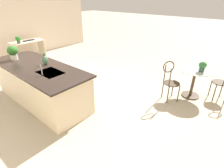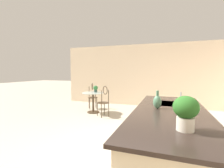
{
  "view_description": "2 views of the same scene",
  "coord_description": "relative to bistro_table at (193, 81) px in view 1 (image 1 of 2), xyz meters",
  "views": [
    {
      "loc": [
        -3.47,
        2.62,
        2.38
      ],
      "look_at": [
        -1.45,
        0.25,
        0.81
      ],
      "focal_mm": 28.41,
      "sensor_mm": 36.0,
      "label": 1
    },
    {
      "loc": [
        2.86,
        0.8,
        1.5
      ],
      "look_at": [
        -1.58,
        -0.75,
        1.14
      ],
      "focal_mm": 25.71,
      "sensor_mm": 36.0,
      "label": 2
    }
  ],
  "objects": [
    {
      "name": "potted_plant_on_desk",
      "position": [
        5.95,
        1.61,
        0.44
      ],
      "size": [
        0.18,
        0.18,
        0.26
      ],
      "color": "#385147",
      "rests_on": "writing_desk"
    },
    {
      "name": "sink_faucet",
      "position": [
        2.17,
        2.81,
        0.58
      ],
      "size": [
        0.02,
        0.02,
        0.22
      ],
      "primitive_type": "cylinder",
      "color": "#B2B5BA",
      "rests_on": "kitchen_island"
    },
    {
      "name": "potted_plant_on_table",
      "position": [
        -0.13,
        0.04,
        0.43
      ],
      "size": [
        0.17,
        0.17,
        0.25
      ],
      "color": "#385147",
      "rests_on": "bistro_table"
    },
    {
      "name": "writing_desk",
      "position": [
        6.07,
        1.26,
        0.06
      ],
      "size": [
        0.6,
        1.2,
        0.74
      ],
      "color": "beige",
      "rests_on": "ground"
    },
    {
      "name": "bistro_table",
      "position": [
        0.0,
        0.0,
        0.0
      ],
      "size": [
        0.8,
        0.8,
        0.74
      ],
      "color": "#3D2D1E",
      "rests_on": "ground"
    },
    {
      "name": "wall_right",
      "position": [
        6.68,
        1.78,
        0.9
      ],
      "size": [
        0.12,
        7.8,
        2.7
      ],
      "primitive_type": "cube",
      "color": "beige",
      "rests_on": "ground"
    },
    {
      "name": "ground_plane",
      "position": [
        2.42,
        1.78,
        -0.45
      ],
      "size": [
        40.0,
        40.0,
        0.0
      ],
      "primitive_type": "plane",
      "color": "#B2A893"
    },
    {
      "name": "chair_by_island",
      "position": [
        -0.6,
        -0.31,
        0.13
      ],
      "size": [
        0.53,
        0.53,
        1.04
      ],
      "color": "#3D2D1E",
      "rests_on": "ground"
    },
    {
      "name": "vase_on_counter",
      "position": [
        2.67,
        2.43,
        0.58
      ],
      "size": [
        0.13,
        0.13,
        0.29
      ],
      "color": "#4C7A5B",
      "rests_on": "kitchen_island"
    },
    {
      "name": "potted_plant_counter_far",
      "position": [
        3.57,
        2.75,
        0.67
      ],
      "size": [
        0.25,
        0.25,
        0.35
      ],
      "color": "beige",
      "rests_on": "kitchen_island"
    },
    {
      "name": "kitchen_island",
      "position": [
        2.72,
        2.63,
        0.02
      ],
      "size": [
        2.8,
        1.06,
        0.92
      ],
      "color": "beige",
      "rests_on": "ground"
    },
    {
      "name": "chair_near_window",
      "position": [
        0.38,
        0.58,
        0.13
      ],
      "size": [
        0.53,
        0.53,
        1.04
      ],
      "color": "#3D2D1E",
      "rests_on": "ground"
    },
    {
      "name": "keyboard",
      "position": [
        6.09,
        1.16,
        0.31
      ],
      "size": [
        0.16,
        0.44,
        0.03
      ],
      "color": "black",
      "rests_on": "writing_desk"
    }
  ]
}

